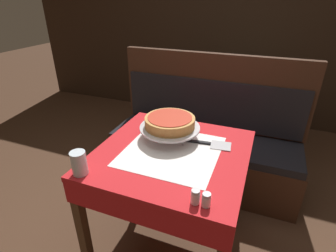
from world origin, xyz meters
The scene contains 12 objects.
ground_plane centered at (0.00, 0.00, 0.00)m, with size 14.00×14.00×0.00m, color #472D1E.
dining_table_front centered at (0.00, 0.00, 0.66)m, with size 0.83×0.83×0.76m.
dining_table_rear centered at (0.18, 1.69, 0.66)m, with size 0.76×0.76×0.76m.
booth_bench centered at (0.01, 0.80, 0.32)m, with size 1.61×0.51×1.12m.
back_wall_panel centered at (0.00, 2.29, 1.20)m, with size 6.00×0.04×2.40m, color black.
pizza_pan_stand centered at (-0.07, 0.14, 0.83)m, with size 0.36×0.36×0.08m.
deep_dish_pizza centered at (-0.07, 0.14, 0.87)m, with size 0.30×0.30×0.06m.
pizza_server centered at (0.17, 0.15, 0.77)m, with size 0.30×0.11×0.01m.
water_glass_near centered at (-0.34, -0.36, 0.83)m, with size 0.08×0.08×0.12m.
salt_shaker centered at (0.24, -0.35, 0.80)m, with size 0.04×0.04×0.07m.
pepper_shaker centered at (0.28, -0.35, 0.80)m, with size 0.04×0.04×0.06m.
condiment_caddy centered at (0.11, 1.67, 0.80)m, with size 0.13×0.13×0.15m.
Camera 1 is at (0.44, -1.17, 1.55)m, focal length 28.00 mm.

